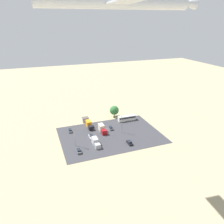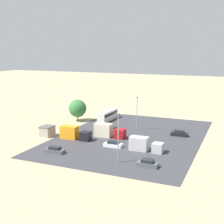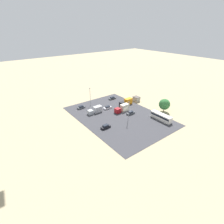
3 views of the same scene
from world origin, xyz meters
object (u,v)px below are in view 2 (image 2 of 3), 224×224
Objects in this scene: parked_car_2 at (113,130)px; parked_truck_1 at (74,133)px; parked_car_0 at (179,133)px; parked_truck_2 at (144,145)px; parked_car_1 at (113,144)px; parked_truck_0 at (108,131)px; bus at (108,115)px; parked_car_3 at (55,150)px; shed_building at (47,131)px; parked_car_4 at (147,164)px.

parked_truck_1 is at bearing -31.63° from parked_car_2.
parked_car_0 is 16.30m from parked_truck_2.
parked_truck_1 is (10.34, -6.37, 0.87)m from parked_car_2.
parked_car_1 is 0.53× the size of parked_truck_0.
parked_truck_0 is (18.30, 8.28, -0.04)m from bus.
parked_car_3 is (21.49, -4.80, -0.04)m from parked_car_2.
bus is (-23.68, 7.03, 0.35)m from shed_building.
parked_car_4 is at bearing -55.20° from bus.
parked_car_3 is 11.30m from parked_truck_1.
parked_car_3 is 17.31m from parked_truck_0.
parked_truck_0 reaches higher than parked_truck_1.
parked_truck_2 reaches higher than parked_car_4.
parked_car_0 is at bearing -3.10° from parked_car_4.
parked_truck_0 reaches higher than parked_truck_2.
parked_truck_0 is 14.07m from parked_truck_2.
parked_car_3 is (34.60, 2.56, -1.04)m from bus.
bus is 28.59m from parked_car_1.
parked_car_1 is at bearing 32.07° from parked_truck_0.
parked_car_4 is at bearing 70.80° from shed_building.
shed_building reaches higher than parked_car_0.
parked_car_3 is at bearing -42.60° from parked_car_0.
parked_car_0 is at bearing 162.60° from parked_truck_2.
parked_car_0 is 1.03× the size of parked_car_4.
parked_car_3 is (24.72, -22.72, -0.08)m from parked_car_0.
parked_truck_0 is (-16.30, 5.72, 1.00)m from parked_car_3.
parked_car_1 is 0.54× the size of parked_truck_1.
parked_truck_0 is 1.01× the size of parked_truck_1.
parked_car_1 is 14.28m from parked_car_4.
parked_car_0 is at bearing 116.33° from parked_truck_0.
bus reaches higher than parked_car_1.
shed_building reaches higher than parked_car_4.
bus is 32.61m from parked_truck_2.
parked_truck_0 is at bearing 109.36° from shed_building.
parked_truck_0 reaches higher than shed_building.
bus is at bearing 26.66° from parked_car_1.
parked_car_0 is 18.99m from parked_truck_0.
parked_car_2 is 0.57× the size of parked_truck_2.
parked_car_2 is (-10.56, 14.40, -0.65)m from shed_building.
parked_car_0 is 1.00× the size of parked_car_2.
parked_car_3 is 0.55× the size of parked_truck_1.
bus is at bearing -175.76° from parked_car_3.
parked_car_4 is (21.35, 16.59, -0.01)m from parked_car_2.
parked_truck_2 is at bearing -89.16° from parked_car_1.
parked_truck_2 is at bearing -17.40° from parked_car_0.
parked_car_1 is at bearing -63.34° from bus.
parked_car_1 is 12.04m from parked_truck_1.
bus is 34.71m from parked_car_3.
parked_car_1 is (15.65, -12.47, -0.07)m from parked_car_0.
parked_truck_1 is (13.57, -24.29, 0.83)m from parked_car_0.
parked_car_2 is at bearing -60.68° from bus.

